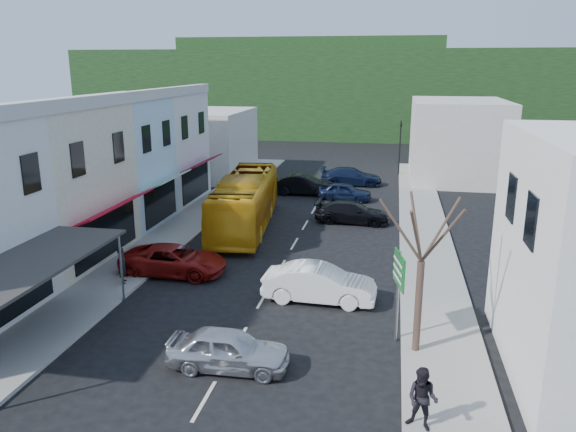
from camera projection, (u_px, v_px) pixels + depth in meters
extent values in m
plane|color=black|center=(263.00, 298.00, 24.92)|extent=(120.00, 120.00, 0.00)
cube|color=gray|center=(184.00, 226.00, 35.72)|extent=(3.00, 52.00, 0.15)
cube|color=gray|center=(425.00, 239.00, 33.04)|extent=(3.00, 52.00, 0.15)
cube|color=maroon|center=(3.00, 263.00, 20.40)|extent=(1.30, 7.65, 0.08)
cube|color=beige|center=(40.00, 186.00, 28.95)|extent=(7.00, 8.00, 8.00)
cube|color=maroon|center=(115.00, 207.00, 28.47)|extent=(1.30, 6.80, 0.08)
cube|color=#ADC8D9|center=(106.00, 163.00, 35.59)|extent=(7.00, 6.00, 8.00)
cube|color=#195926|center=(168.00, 180.00, 35.11)|extent=(1.30, 5.10, 0.08)
cube|color=silver|center=(149.00, 148.00, 41.75)|extent=(7.00, 7.00, 8.00)
cube|color=maroon|center=(202.00, 163.00, 41.27)|extent=(1.30, 5.95, 0.08)
cube|color=#B7B2A8|center=(203.00, 143.00, 51.89)|extent=(8.00, 10.00, 6.00)
cube|color=#B7B2A8|center=(457.00, 140.00, 50.48)|extent=(8.00, 12.00, 7.00)
cube|color=black|center=(360.00, 92.00, 84.04)|extent=(80.00, 24.00, 12.00)
cube|color=black|center=(313.00, 65.00, 90.12)|extent=(40.00, 16.00, 8.00)
imported|color=gold|center=(245.00, 204.00, 35.34)|extent=(3.74, 11.80, 3.10)
imported|color=silver|center=(228.00, 350.00, 19.02)|extent=(4.44, 1.90, 1.40)
imported|color=white|center=(319.00, 286.00, 24.48)|extent=(4.46, 1.96, 1.40)
imported|color=maroon|center=(174.00, 261.00, 27.65)|extent=(4.61, 1.91, 1.40)
imported|color=black|center=(352.00, 212.00, 36.66)|extent=(4.57, 2.01, 1.40)
imported|color=black|center=(345.00, 191.00, 42.70)|extent=(4.59, 2.32, 1.40)
imported|color=black|center=(304.00, 186.00, 44.59)|extent=(4.44, 1.91, 1.40)
imported|color=black|center=(351.00, 177.00, 48.12)|extent=(4.59, 2.08, 1.40)
imported|color=black|center=(123.00, 265.00, 26.12)|extent=(0.60, 0.71, 1.70)
imported|color=black|center=(422.00, 402.00, 15.58)|extent=(0.81, 0.66, 1.70)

